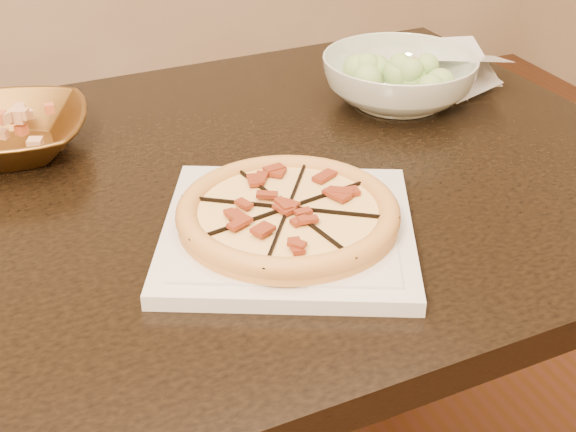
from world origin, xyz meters
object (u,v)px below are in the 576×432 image
Objects in this scene: pizza at (288,213)px; bronze_bowl at (6,134)px; plate at (288,231)px; salad_bowl at (399,80)px; dining_table at (181,262)px.

bronze_bowl reaches higher than pizza.
salad_bowl is at bearing 44.11° from plate.
bronze_bowl is 0.93× the size of salad_bowl.
pizza is at bearing 171.18° from plate.
bronze_bowl is at bearing 127.55° from pizza.
dining_table is 5.36× the size of pizza.
pizza is (0.09, -0.16, 0.14)m from dining_table.
plate is 1.69× the size of bronze_bowl.
bronze_bowl reaches higher than plate.
pizza reaches higher than dining_table.
bronze_bowl is 0.58m from salad_bowl.
salad_bowl is (0.58, -0.05, 0.01)m from bronze_bowl.
dining_table is 0.23m from pizza.
salad_bowl reaches higher than plate.
dining_table is 6.11× the size of bronze_bowl.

